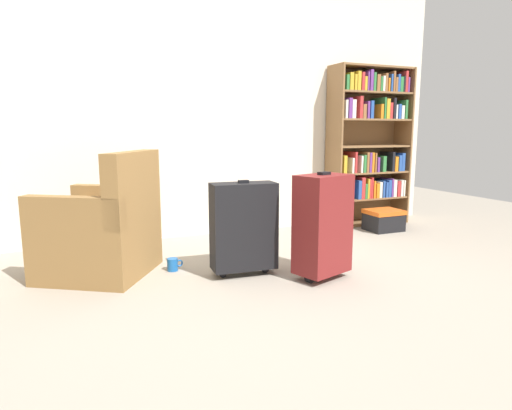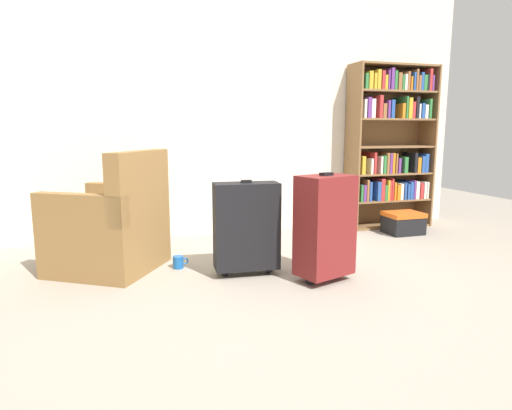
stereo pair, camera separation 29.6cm
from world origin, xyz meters
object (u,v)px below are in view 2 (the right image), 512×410
object	(u,v)px
mug	(179,262)
suitcase_dark_red	(325,226)
storage_box	(403,222)
armchair	(112,229)
suitcase_black	(246,226)
bookshelf	(390,142)

from	to	relation	value
mug	suitcase_dark_red	bearing A→B (deg)	-31.82
storage_box	mug	bearing A→B (deg)	-168.23
armchair	suitcase_dark_red	world-z (taller)	armchair
suitcase_dark_red	suitcase_black	bearing A→B (deg)	148.59
bookshelf	storage_box	bearing A→B (deg)	-97.64
bookshelf	mug	xyz separation A→B (m)	(-2.40, -0.87, -0.87)
storage_box	suitcase_dark_red	bearing A→B (deg)	-142.61
bookshelf	suitcase_dark_red	size ratio (longest dim) A/B	2.26
suitcase_black	suitcase_dark_red	bearing A→B (deg)	-31.41
bookshelf	suitcase_dark_red	xyz separation A→B (m)	(-1.45, -1.45, -0.52)
suitcase_black	suitcase_dark_red	size ratio (longest dim) A/B	0.91
armchair	storage_box	world-z (taller)	armchair
bookshelf	suitcase_black	world-z (taller)	bookshelf
storage_box	armchair	bearing A→B (deg)	-172.52
storage_box	suitcase_black	world-z (taller)	suitcase_black
bookshelf	suitcase_dark_red	distance (m)	2.12
armchair	suitcase_black	bearing A→B (deg)	-23.57
armchair	suitcase_dark_red	size ratio (longest dim) A/B	1.26
mug	suitcase_black	world-z (taller)	suitcase_black
suitcase_dark_red	armchair	bearing A→B (deg)	153.64
armchair	storage_box	size ratio (longest dim) A/B	2.67
mug	armchair	bearing A→B (deg)	166.07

